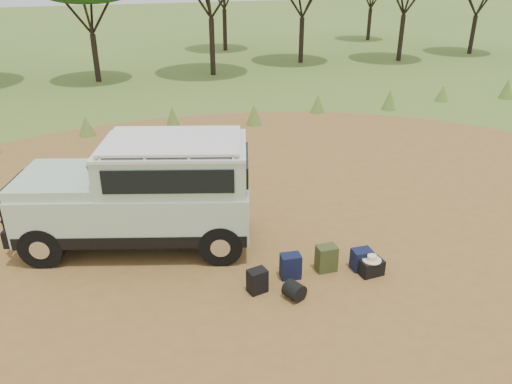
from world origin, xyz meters
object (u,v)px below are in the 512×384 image
object	(u,v)px
backpack_black	(257,281)
backpack_navy	(291,266)
backpack_olive	(326,258)
hard_case	(371,267)
duffel_navy	(361,259)
walking_staff	(31,228)
safari_vehicle	(144,195)

from	to	relation	value
backpack_black	backpack_navy	world-z (taller)	backpack_navy
backpack_olive	hard_case	distance (m)	0.88
duffel_navy	backpack_olive	bearing A→B (deg)	167.84
walking_staff	safari_vehicle	bearing A→B (deg)	-38.63
walking_staff	backpack_olive	distance (m)	5.92
backpack_black	backpack_olive	bearing A→B (deg)	-1.95
safari_vehicle	backpack_olive	bearing A→B (deg)	-17.17
backpack_olive	hard_case	xyz separation A→B (m)	(0.76, -0.43, -0.11)
walking_staff	backpack_navy	distance (m)	5.23
duffel_navy	hard_case	size ratio (longest dim) A/B	0.96
hard_case	backpack_olive	bearing A→B (deg)	148.33
duffel_navy	hard_case	xyz separation A→B (m)	(0.08, -0.23, -0.06)
hard_case	backpack_navy	bearing A→B (deg)	161.60
safari_vehicle	backpack_navy	size ratio (longest dim) A/B	10.36
backpack_olive	backpack_navy	bearing A→B (deg)	-177.13
safari_vehicle	hard_case	bearing A→B (deg)	-15.99
safari_vehicle	backpack_black	size ratio (longest dim) A/B	11.09
duffel_navy	hard_case	bearing A→B (deg)	-66.74
backpack_black	backpack_olive	xyz separation A→B (m)	(1.53, 0.21, 0.04)
backpack_navy	duffel_navy	distance (m)	1.47
walking_staff	duffel_navy	size ratio (longest dim) A/B	3.71
safari_vehicle	duffel_navy	xyz separation A→B (m)	(3.85, -2.47, -0.94)
backpack_navy	duffel_navy	xyz separation A→B (m)	(1.45, -0.21, -0.03)
hard_case	backpack_black	bearing A→B (deg)	172.15
backpack_navy	hard_case	world-z (taller)	backpack_navy
backpack_black	backpack_navy	distance (m)	0.80
backpack_black	backpack_olive	world-z (taller)	backpack_olive
hard_case	walking_staff	bearing A→B (deg)	153.78
safari_vehicle	backpack_navy	bearing A→B (deg)	-24.81
safari_vehicle	walking_staff	xyz separation A→B (m)	(-2.27, 0.04, -0.37)
duffel_navy	hard_case	world-z (taller)	duffel_navy
safari_vehicle	backpack_olive	world-z (taller)	safari_vehicle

